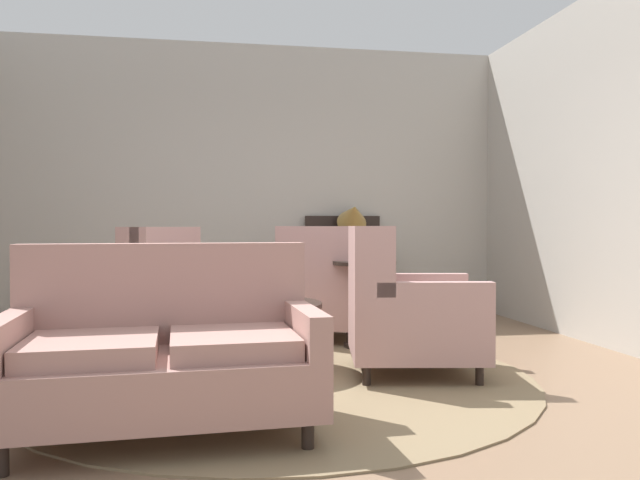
{
  "coord_description": "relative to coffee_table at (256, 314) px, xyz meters",
  "views": [
    {
      "loc": [
        -0.44,
        -3.96,
        1.04
      ],
      "look_at": [
        0.36,
        0.63,
        0.94
      ],
      "focal_mm": 35.16,
      "sensor_mm": 36.0,
      "label": 1
    }
  ],
  "objects": [
    {
      "name": "baseboard_back",
      "position": [
        0.13,
        2.69,
        -0.35
      ],
      "size": [
        5.84,
        0.03,
        0.12
      ],
      "primitive_type": "cube",
      "color": "black",
      "rests_on": "ground"
    },
    {
      "name": "sideboard",
      "position": [
        1.19,
        2.45,
        0.09
      ],
      "size": [
        0.88,
        0.44,
        1.16
      ],
      "color": "black",
      "rests_on": "ground"
    },
    {
      "name": "armchair_near_sideboard",
      "position": [
        -0.87,
        0.59,
        0.02
      ],
      "size": [
        1.1,
        1.07,
        1.04
      ],
      "rotation": [
        0.0,
        0.0,
        4.2
      ],
      "color": "tan",
      "rests_on": "ground"
    },
    {
      "name": "armchair_near_window",
      "position": [
        0.71,
        1.12,
        0.03
      ],
      "size": [
        1.01,
        1.05,
        1.04
      ],
      "rotation": [
        0.0,
        0.0,
        2.68
      ],
      "color": "tan",
      "rests_on": "ground"
    },
    {
      "name": "armchair_beside_settee",
      "position": [
        1.01,
        -0.27,
        0.02
      ],
      "size": [
        1.02,
        0.95,
        1.04
      ],
      "rotation": [
        0.0,
        0.0,
        7.69
      ],
      "color": "tan",
      "rests_on": "ground"
    },
    {
      "name": "side_table",
      "position": [
        0.98,
        0.72,
        0.04
      ],
      "size": [
        0.54,
        0.54,
        0.74
      ],
      "color": "black",
      "rests_on": "ground"
    },
    {
      "name": "wall_right",
      "position": [
        3.05,
        0.47,
        1.14
      ],
      "size": [
        0.08,
        4.55,
        3.11
      ],
      "primitive_type": "cube",
      "color": "#BCB7AD",
      "rests_on": "ground"
    },
    {
      "name": "gramophone",
      "position": [
        1.24,
        2.36,
        0.72
      ],
      "size": [
        0.37,
        0.46,
        0.52
      ],
      "color": "black",
      "rests_on": "sideboard"
    },
    {
      "name": "ground",
      "position": [
        0.13,
        -0.51,
        -0.41
      ],
      "size": [
        9.1,
        9.1,
        0.0
      ],
      "primitive_type": "plane",
      "color": "#896B51"
    },
    {
      "name": "porcelain_vase",
      "position": [
        0.01,
        -0.01,
        0.24
      ],
      "size": [
        0.16,
        0.16,
        0.39
      ],
      "color": "#384C93",
      "rests_on": "coffee_table"
    },
    {
      "name": "wall_back",
      "position": [
        0.13,
        2.74,
        1.14
      ],
      "size": [
        6.0,
        0.08,
        3.11
      ],
      "primitive_type": "cube",
      "color": "#BCB7AD",
      "rests_on": "ground"
    },
    {
      "name": "settee",
      "position": [
        -0.54,
        -1.28,
        -0.01
      ],
      "size": [
        1.55,
        0.88,
        0.95
      ],
      "rotation": [
        0.0,
        0.0,
        0.05
      ],
      "color": "tan",
      "rests_on": "ground"
    },
    {
      "name": "coffee_table",
      "position": [
        0.0,
        0.0,
        0.0
      ],
      "size": [
        0.95,
        0.95,
        0.49
      ],
      "color": "black",
      "rests_on": "ground"
    },
    {
      "name": "area_rug",
      "position": [
        0.13,
        -0.21,
        -0.41
      ],
      "size": [
        3.49,
        3.49,
        0.01
      ],
      "primitive_type": "cylinder",
      "color": "#847051",
      "rests_on": "ground"
    }
  ]
}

